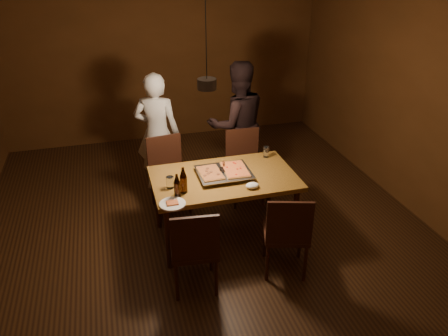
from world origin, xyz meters
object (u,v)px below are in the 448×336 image
object	(u,v)px
dining_table	(224,183)
chair_near_left	(194,244)
chair_far_right	(244,159)
pendant_lamp	(207,83)
diner_dark	(237,124)
pizza_tray	(224,174)
beer_bottle_a	(177,186)
plate_slice	(172,204)
chair_near_right	(287,229)
diner_white	(157,133)
chair_far_left	(167,167)
beer_bottle_b	(183,180)

from	to	relation	value
dining_table	chair_near_left	bearing A→B (deg)	-122.42
chair_far_right	pendant_lamp	distance (m)	1.57
diner_dark	pizza_tray	bearing A→B (deg)	63.16
beer_bottle_a	pendant_lamp	world-z (taller)	pendant_lamp
plate_slice	beer_bottle_a	bearing A→B (deg)	61.63
chair_near_left	pizza_tray	distance (m)	0.96
pizza_tray	diner_dark	xyz separation A→B (m)	(0.51, 1.16, 0.05)
chair_near_right	pizza_tray	size ratio (longest dim) A/B	0.95
beer_bottle_a	diner_white	distance (m)	1.56
chair_far_left	beer_bottle_a	world-z (taller)	beer_bottle_a
plate_slice	diner_white	size ratio (longest dim) A/B	0.16
dining_table	beer_bottle_b	world-z (taller)	beer_bottle_b
pizza_tray	diner_dark	size ratio (longest dim) A/B	0.33
beer_bottle_a	diner_white	xyz separation A→B (m)	(0.02, 1.56, -0.09)
plate_slice	pendant_lamp	xyz separation A→B (m)	(0.45, 0.41, 1.00)
beer_bottle_b	chair_far_right	bearing A→B (deg)	45.83
chair_near_right	diner_dark	world-z (taller)	diner_dark
chair_near_right	beer_bottle_b	bearing A→B (deg)	163.61
pendant_lamp	diner_white	bearing A→B (deg)	105.36
plate_slice	pendant_lamp	bearing A→B (deg)	42.53
chair_far_left	chair_far_right	xyz separation A→B (m)	(0.95, -0.05, 0.00)
chair_far_right	pizza_tray	bearing A→B (deg)	59.73
dining_table	chair_far_right	world-z (taller)	chair_far_right
chair_far_right	beer_bottle_a	xyz separation A→B (m)	(-1.01, -1.03, 0.33)
dining_table	pizza_tray	distance (m)	0.10
dining_table	beer_bottle_b	distance (m)	0.55
dining_table	beer_bottle_a	distance (m)	0.63
dining_table	chair_far_left	world-z (taller)	chair_far_left
chair_near_left	pendant_lamp	xyz separation A→B (m)	(0.32, 0.78, 1.22)
chair_far_right	chair_near_left	world-z (taller)	same
chair_far_right	chair_near_left	bearing A→B (deg)	59.76
dining_table	diner_dark	world-z (taller)	diner_dark
beer_bottle_b	diner_white	bearing A→B (deg)	91.99
chair_near_right	diner_white	distance (m)	2.27
chair_near_right	beer_bottle_a	world-z (taller)	beer_bottle_a
chair_near_right	pizza_tray	xyz separation A→B (m)	(-0.40, 0.79, 0.24)
chair_near_left	diner_dark	xyz separation A→B (m)	(1.00, 1.95, 0.29)
beer_bottle_b	dining_table	bearing A→B (deg)	23.83
beer_bottle_a	pendant_lamp	bearing A→B (deg)	36.27
chair_far_left	beer_bottle_b	world-z (taller)	beer_bottle_b
dining_table	chair_near_left	world-z (taller)	chair_near_left
diner_white	chair_far_right	bearing A→B (deg)	170.08
pizza_tray	chair_far_right	bearing A→B (deg)	60.52
dining_table	chair_far_left	distance (m)	0.95
beer_bottle_a	chair_far_right	bearing A→B (deg)	45.44
dining_table	pendant_lamp	xyz separation A→B (m)	(-0.16, 0.01, 1.08)
chair_near_left	plate_slice	world-z (taller)	chair_near_left
chair_far_right	plate_slice	bearing A→B (deg)	48.92
chair_far_right	chair_near_right	size ratio (longest dim) A/B	0.93
chair_near_left	chair_near_right	size ratio (longest dim) A/B	0.93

